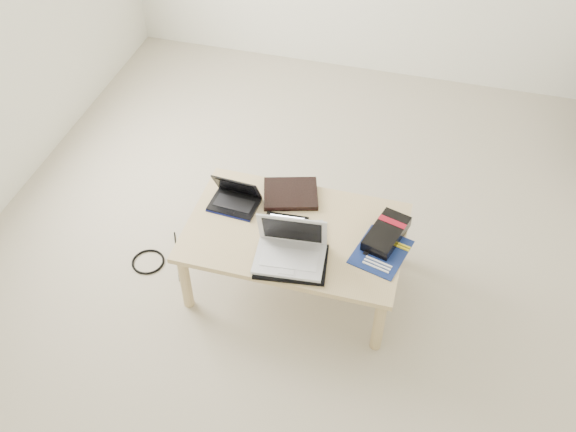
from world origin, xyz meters
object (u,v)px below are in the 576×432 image
(coffee_table, at_px, (295,237))
(white_laptop, at_px, (290,249))
(gpu_box, at_px, (386,234))
(netbook, at_px, (235,199))

(coffee_table, distance_m, white_laptop, 0.22)
(gpu_box, bearing_deg, white_laptop, -148.72)
(coffee_table, relative_size, netbook, 4.22)
(coffee_table, xyz_separation_m, gpu_box, (0.45, 0.07, 0.08))
(netbook, distance_m, white_laptop, 0.48)
(netbook, relative_size, gpu_box, 0.82)
(coffee_table, bearing_deg, white_laptop, -81.97)
(netbook, bearing_deg, coffee_table, -16.64)
(coffee_table, xyz_separation_m, netbook, (-0.35, 0.11, 0.08))
(coffee_table, height_order, gpu_box, gpu_box)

